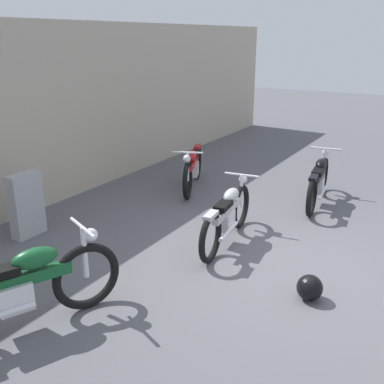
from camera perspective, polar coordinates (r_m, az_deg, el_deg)
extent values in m
plane|color=#56565B|center=(6.14, 11.51, -9.21)|extent=(40.00, 40.00, 0.00)
cube|color=#B2A893|center=(8.19, -19.38, 8.79)|extent=(18.00, 0.30, 3.12)
cube|color=#9E9EA3|center=(7.18, -20.03, -1.55)|extent=(0.51, 0.20, 0.97)
sphere|color=black|center=(5.45, 14.52, -11.52)|extent=(0.30, 0.30, 0.30)
torus|color=black|center=(8.99, 16.12, 1.99)|extent=(0.70, 0.17, 0.70)
torus|color=black|center=(7.77, 14.76, -0.53)|extent=(0.70, 0.17, 0.70)
cube|color=silver|center=(8.33, 15.45, 0.85)|extent=(0.33, 0.23, 0.27)
cube|color=black|center=(8.33, 15.59, 1.95)|extent=(0.98, 0.22, 0.11)
ellipsoid|color=black|center=(8.45, 15.87, 3.37)|extent=(0.44, 0.24, 0.19)
cube|color=black|center=(8.13, 15.49, 2.46)|extent=(0.40, 0.22, 0.08)
cube|color=black|center=(7.67, 14.96, 1.76)|extent=(0.32, 0.15, 0.06)
cylinder|color=silver|center=(8.92, 16.27, 3.61)|extent=(0.05, 0.05, 0.53)
cylinder|color=silver|center=(8.86, 16.43, 5.24)|extent=(0.11, 0.55, 0.03)
sphere|color=silver|center=(8.95, 16.44, 4.75)|extent=(0.13, 0.13, 0.13)
cylinder|color=silver|center=(8.15, 16.00, -0.08)|extent=(0.67, 0.14, 0.06)
torus|color=black|center=(7.13, 6.10, -1.82)|extent=(0.69, 0.17, 0.69)
torus|color=black|center=(6.02, 2.33, -5.76)|extent=(0.69, 0.17, 0.69)
cube|color=silver|center=(6.52, 4.24, -3.62)|extent=(0.32, 0.22, 0.26)
cube|color=#ADADB2|center=(6.50, 4.41, -2.25)|extent=(0.97, 0.21, 0.11)
ellipsoid|color=#ADADB2|center=(6.60, 4.94, -0.40)|extent=(0.43, 0.24, 0.19)
cube|color=black|center=(6.31, 3.92, -1.73)|extent=(0.39, 0.21, 0.08)
cube|color=#ADADB2|center=(5.90, 2.37, -2.94)|extent=(0.31, 0.15, 0.06)
cylinder|color=silver|center=(7.04, 6.17, 0.14)|extent=(0.05, 0.05, 0.52)
cylinder|color=silver|center=(6.96, 6.24, 2.15)|extent=(0.10, 0.54, 0.03)
sphere|color=silver|center=(7.06, 6.41, 1.58)|extent=(0.13, 0.13, 0.13)
cylinder|color=silver|center=(6.35, 4.61, -4.92)|extent=(0.66, 0.14, 0.06)
torus|color=black|center=(5.16, -13.04, -10.26)|extent=(0.74, 0.39, 0.77)
cube|color=silver|center=(4.96, -21.33, -12.13)|extent=(0.39, 0.33, 0.29)
cube|color=#145128|center=(4.89, -20.97, -10.29)|extent=(1.03, 0.53, 0.13)
ellipsoid|color=#145128|center=(4.85, -19.07, -7.82)|extent=(0.51, 0.38, 0.21)
cylinder|color=silver|center=(5.03, -13.28, -7.38)|extent=(0.06, 0.06, 0.58)
cylinder|color=silver|center=(4.91, -13.54, -4.35)|extent=(0.28, 0.57, 0.04)
sphere|color=silver|center=(4.98, -12.55, -5.25)|extent=(0.15, 0.15, 0.15)
torus|color=black|center=(8.32, -0.56, 1.43)|extent=(0.69, 0.35, 0.71)
torus|color=black|center=(9.56, 0.67, 3.77)|extent=(0.69, 0.35, 0.71)
cube|color=silver|center=(8.98, 0.14, 2.88)|extent=(0.36, 0.30, 0.27)
cube|color=#B21919|center=(8.89, 0.10, 3.76)|extent=(0.95, 0.47, 0.12)
ellipsoid|color=#B21919|center=(8.68, -0.07, 4.57)|extent=(0.47, 0.34, 0.19)
cube|color=black|center=(9.02, 0.26, 4.81)|extent=(0.42, 0.31, 0.08)
cube|color=#B21919|center=(9.48, 0.68, 5.68)|extent=(0.33, 0.23, 0.06)
cylinder|color=silver|center=(8.24, -0.56, 3.19)|extent=(0.05, 0.05, 0.53)
cylinder|color=silver|center=(8.17, -0.57, 4.99)|extent=(0.25, 0.53, 0.03)
sphere|color=silver|center=(8.12, -0.65, 4.20)|extent=(0.14, 0.14, 0.14)
cylinder|color=silver|center=(9.20, -0.40, 2.84)|extent=(0.65, 0.31, 0.06)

